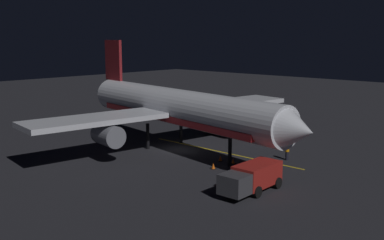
# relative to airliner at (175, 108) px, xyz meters

# --- Properties ---
(ground_plane) EXTENTS (180.00, 180.00, 0.20)m
(ground_plane) POSITION_rel_airliner_xyz_m (0.08, 0.58, -4.55)
(ground_plane) COLOR #232328
(apron_guide_stripe) EXTENTS (0.41, 19.20, 0.01)m
(apron_guide_stripe) POSITION_rel_airliner_xyz_m (-2.40, 4.58, -4.44)
(apron_guide_stripe) COLOR gold
(apron_guide_stripe) RESTS_ON ground_plane
(airliner) EXTENTS (32.02, 35.65, 11.51)m
(airliner) POSITION_rel_airliner_xyz_m (0.00, 0.00, 0.00)
(airliner) COLOR silver
(airliner) RESTS_ON ground_plane
(baggage_truck) EXTENTS (5.99, 2.41, 2.15)m
(baggage_truck) POSITION_rel_airliner_xyz_m (5.79, 14.24, -3.30)
(baggage_truck) COLOR maroon
(baggage_truck) RESTS_ON ground_plane
(catering_truck) EXTENTS (5.33, 5.36, 2.25)m
(catering_truck) POSITION_rel_airliner_xyz_m (-9.86, -0.68, -3.28)
(catering_truck) COLOR maroon
(catering_truck) RESTS_ON ground_plane
(ground_crew_worker) EXTENTS (0.40, 0.40, 1.74)m
(ground_crew_worker) POSITION_rel_airliner_xyz_m (-4.29, 11.19, -3.56)
(ground_crew_worker) COLOR black
(ground_crew_worker) RESTS_ON ground_plane
(traffic_cone_near_left) EXTENTS (0.50, 0.50, 0.55)m
(traffic_cone_near_left) POSITION_rel_airliner_xyz_m (0.35, 8.16, -4.20)
(traffic_cone_near_left) COLOR #EA590F
(traffic_cone_near_left) RESTS_ON ground_plane
(traffic_cone_near_right) EXTENTS (0.50, 0.50, 0.55)m
(traffic_cone_near_right) POSITION_rel_airliner_xyz_m (2.98, 7.93, -4.20)
(traffic_cone_near_right) COLOR #EA590F
(traffic_cone_near_right) RESTS_ON ground_plane
(traffic_cone_under_wing) EXTENTS (0.50, 0.50, 0.55)m
(traffic_cone_under_wing) POSITION_rel_airliner_xyz_m (0.43, 6.65, -4.20)
(traffic_cone_under_wing) COLOR #EA590F
(traffic_cone_under_wing) RESTS_ON ground_plane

